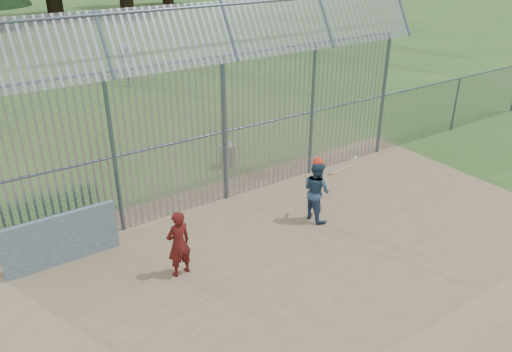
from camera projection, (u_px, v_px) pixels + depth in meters
ground at (305, 258)px, 11.43m from camera, size 120.00×120.00×0.00m
dirt_infield at (319, 269)px, 11.05m from camera, size 14.00×10.00×0.02m
dugout_wall at (61, 239)px, 11.02m from camera, size 2.50×0.12×1.20m
batter at (316, 191)px, 12.67m from camera, size 0.63×0.80×1.62m
onlooker at (179, 244)px, 10.56m from camera, size 0.59×0.42×1.53m
bg_kid_standing at (125, 60)px, 25.84m from camera, size 1.02×0.87×1.77m
bg_kid_seated at (127, 77)px, 24.36m from camera, size 0.60×0.32×0.97m
batting_gear at (324, 164)px, 12.42m from camera, size 1.44×0.37×0.50m
trash_can at (228, 155)px, 15.86m from camera, size 0.56×0.56×0.82m
backstop_fence at (281, 108)px, 13.88m from camera, size 20.09×0.81×5.30m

